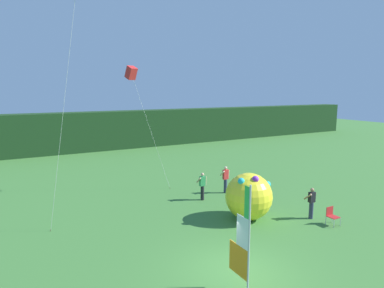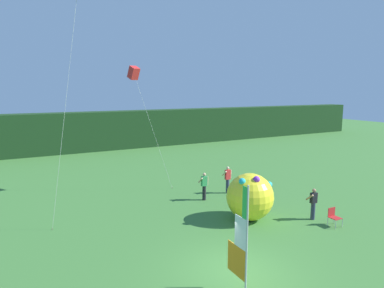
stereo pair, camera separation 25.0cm
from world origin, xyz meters
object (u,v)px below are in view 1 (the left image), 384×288
Objects in this scene: banner_flag at (243,244)px; person_near_banner at (311,202)px; inflatable_balloon at (249,196)px; person_far_left at (202,185)px; kite_red_box_0 at (131,73)px; person_mid_field at (225,179)px; folding_chair at (332,215)px.

person_near_banner is (7.33, 3.69, -0.97)m from banner_flag.
banner_flag is 1.57× the size of inflatable_balloon.
kite_red_box_0 is (-2.97, 3.94, 6.81)m from person_far_left.
person_mid_field is at bearing -34.52° from kite_red_box_0.
person_mid_field is (5.92, 9.52, -0.91)m from banner_flag.
kite_red_box_0 is at bearing 85.97° from banner_flag.
banner_flag is 14.26m from kite_red_box_0.
person_mid_field is 1.99× the size of folding_chair.
person_mid_field is at bearing 58.12° from banner_flag.
banner_flag reaches higher than inflatable_balloon.
banner_flag is at bearing -113.24° from person_far_left.
folding_chair is (1.67, -6.89, -0.44)m from person_mid_field.
person_near_banner is at bearing -55.34° from kite_red_box_0.
person_far_left is at bearing 98.09° from inflatable_balloon.
kite_red_box_0 reaches higher than inflatable_balloon.
banner_flag is 9.87m from person_far_left.
inflatable_balloon is at bearing -109.35° from person_mid_field.
person_near_banner is at bearing -76.47° from person_mid_field.
person_mid_field is 1.04× the size of person_far_left.
inflatable_balloon is (0.54, -3.80, 0.32)m from person_far_left.
kite_red_box_0 reaches higher than person_near_banner.
person_near_banner is at bearing 104.32° from folding_chair.
banner_flag reaches higher than person_far_left.
inflatable_balloon is 10.68m from kite_red_box_0.
person_mid_field is (-1.40, 5.83, 0.07)m from person_near_banner.
person_far_left is 1.91× the size of folding_chair.
person_mid_field is 4.55m from inflatable_balloon.
folding_chair is 14.26m from kite_red_box_0.
kite_red_box_0 is (-5.01, 3.45, 6.77)m from person_mid_field.
person_far_left is (-3.45, 5.34, 0.03)m from person_near_banner.
person_mid_field is 9.10m from kite_red_box_0.
folding_chair is (3.72, -6.40, -0.40)m from person_far_left.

